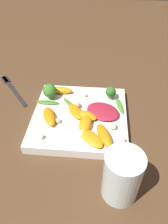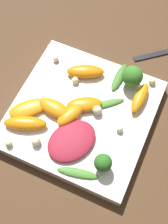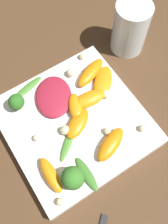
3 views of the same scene
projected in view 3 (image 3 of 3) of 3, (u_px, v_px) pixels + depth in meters
The scene contains 24 objects.
ground_plane at pixel (75, 125), 0.52m from camera, with size 2.40×2.40×0.00m, color #4C331E.
plate at pixel (75, 123), 0.50m from camera, with size 0.25×0.25×0.03m.
drinking_glass at pixel (130, 28), 0.54m from camera, with size 0.07×0.07×0.11m.
radicchio_leaf_0 at pixel (54, 97), 0.51m from camera, with size 0.11×0.10×0.01m.
orange_segment_0 at pixel (51, 175), 0.44m from camera, with size 0.07×0.02×0.02m.
orange_segment_1 at pixel (91, 73), 0.52m from camera, with size 0.05×0.08×0.02m.
orange_segment_2 at pixel (75, 107), 0.49m from camera, with size 0.06×0.05×0.02m.
orange_segment_3 at pixel (111, 144), 0.46m from camera, with size 0.05×0.08×0.02m.
orange_segment_4 at pixel (78, 123), 0.48m from camera, with size 0.06×0.07×0.02m.
orange_segment_5 at pixel (89, 99), 0.50m from camera, with size 0.04×0.07×0.02m.
orange_segment_6 at pixel (103, 82), 0.52m from camera, with size 0.08×0.08×0.01m.
broccoli_floret_0 at pixel (16, 102), 0.48m from camera, with size 0.03×0.03×0.04m.
broccoli_floret_1 at pixel (73, 178), 0.42m from camera, with size 0.04×0.04×0.05m.
arugula_sprig_0 at pixel (68, 141), 0.47m from camera, with size 0.06×0.07×0.01m.
arugula_sprig_1 at pixel (28, 88), 0.52m from camera, with size 0.03×0.07×0.01m.
arugula_sprig_2 at pixel (87, 174), 0.45m from camera, with size 0.07×0.02×0.01m.
macadamia_nut_0 at pixel (107, 131), 0.48m from camera, with size 0.01×0.01×0.01m.
macadamia_nut_1 at pixel (60, 202), 0.43m from camera, with size 0.01×0.01×0.01m.
macadamia_nut_2 at pixel (82, 56), 0.54m from camera, with size 0.01×0.01×0.01m.
macadamia_nut_3 at pixel (36, 138), 0.47m from camera, with size 0.01×0.01×0.01m.
macadamia_nut_4 at pixel (142, 128), 0.48m from camera, with size 0.01×0.01×0.01m.
macadamia_nut_5 at pixel (71, 73), 0.53m from camera, with size 0.02×0.02×0.02m.
macadamia_nut_6 at pixel (106, 94), 0.51m from camera, with size 0.02×0.02×0.02m.
macadamia_nut_7 at pixel (65, 130), 0.48m from camera, with size 0.02×0.02×0.02m.
Camera 3 is at (0.16, -0.09, 0.48)m, focal length 42.00 mm.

